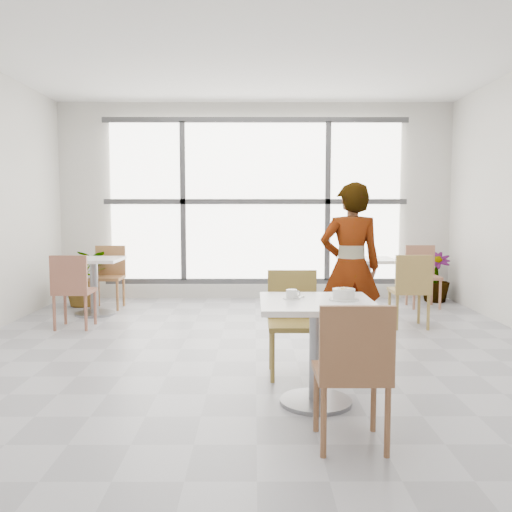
{
  "coord_description": "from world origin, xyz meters",
  "views": [
    {
      "loc": [
        -0.01,
        -4.86,
        1.41
      ],
      "look_at": [
        0.0,
        -0.3,
        1.0
      ],
      "focal_mm": 38.05,
      "sensor_mm": 36.0,
      "label": 1
    }
  ],
  "objects_px": {
    "chair_near": "(353,366)",
    "coffee_cup": "(292,295)",
    "bg_chair_left_far": "(109,272)",
    "plant_left": "(85,278)",
    "main_table": "(316,332)",
    "plant_right": "(435,277)",
    "bg_table_left": "(94,278)",
    "person": "(350,267)",
    "bg_chair_right_far": "(422,272)",
    "chair_far": "(293,315)",
    "bg_chair_left_near": "(72,286)",
    "bg_chair_right_near": "(411,286)",
    "bg_table_right": "(367,278)",
    "oatmeal_bowl": "(344,294)"
  },
  "relations": [
    {
      "from": "chair_far",
      "to": "person",
      "type": "distance_m",
      "value": 1.02
    },
    {
      "from": "main_table",
      "to": "plant_right",
      "type": "relative_size",
      "value": 1.08
    },
    {
      "from": "chair_near",
      "to": "bg_table_left",
      "type": "bearing_deg",
      "value": -56.29
    },
    {
      "from": "bg_chair_left_far",
      "to": "plant_left",
      "type": "xyz_separation_m",
      "value": [
        -0.38,
        0.13,
        -0.1
      ]
    },
    {
      "from": "main_table",
      "to": "bg_table_right",
      "type": "xyz_separation_m",
      "value": [
        1.03,
        3.21,
        -0.04
      ]
    },
    {
      "from": "bg_table_right",
      "to": "bg_table_left",
      "type": "bearing_deg",
      "value": 179.16
    },
    {
      "from": "chair_far",
      "to": "bg_chair_left_far",
      "type": "xyz_separation_m",
      "value": [
        -2.38,
        3.06,
        0.0
      ]
    },
    {
      "from": "chair_near",
      "to": "plant_right",
      "type": "height_order",
      "value": "chair_near"
    },
    {
      "from": "person",
      "to": "bg_chair_right_far",
      "type": "height_order",
      "value": "person"
    },
    {
      "from": "coffee_cup",
      "to": "bg_chair_right_near",
      "type": "bearing_deg",
      "value": 56.73
    },
    {
      "from": "coffee_cup",
      "to": "plant_right",
      "type": "height_order",
      "value": "coffee_cup"
    },
    {
      "from": "coffee_cup",
      "to": "bg_chair_right_near",
      "type": "xyz_separation_m",
      "value": [
        1.55,
        2.36,
        -0.28
      ]
    },
    {
      "from": "bg_chair_left_near",
      "to": "plant_left",
      "type": "height_order",
      "value": "bg_chair_left_near"
    },
    {
      "from": "oatmeal_bowl",
      "to": "plant_left",
      "type": "relative_size",
      "value": 0.26
    },
    {
      "from": "chair_near",
      "to": "person",
      "type": "bearing_deg",
      "value": -99.5
    },
    {
      "from": "chair_far",
      "to": "plant_left",
      "type": "distance_m",
      "value": 4.22
    },
    {
      "from": "bg_chair_right_near",
      "to": "bg_chair_right_far",
      "type": "bearing_deg",
      "value": -111.68
    },
    {
      "from": "bg_table_left",
      "to": "plant_left",
      "type": "bearing_deg",
      "value": 116.81
    },
    {
      "from": "bg_table_left",
      "to": "bg_chair_left_near",
      "type": "xyz_separation_m",
      "value": [
        -0.0,
        -0.85,
        0.01
      ]
    },
    {
      "from": "chair_near",
      "to": "bg_chair_left_near",
      "type": "distance_m",
      "value": 4.14
    },
    {
      "from": "chair_near",
      "to": "chair_far",
      "type": "xyz_separation_m",
      "value": [
        -0.24,
        1.48,
        0.0
      ]
    },
    {
      "from": "coffee_cup",
      "to": "bg_chair_right_far",
      "type": "distance_m",
      "value": 4.34
    },
    {
      "from": "person",
      "to": "bg_chair_left_near",
      "type": "distance_m",
      "value": 3.21
    },
    {
      "from": "chair_far",
      "to": "bg_table_right",
      "type": "height_order",
      "value": "chair_far"
    },
    {
      "from": "bg_chair_left_near",
      "to": "plant_left",
      "type": "bearing_deg",
      "value": -77.65
    },
    {
      "from": "bg_table_right",
      "to": "bg_chair_right_far",
      "type": "bearing_deg",
      "value": 35.45
    },
    {
      "from": "bg_chair_right_far",
      "to": "bg_table_right",
      "type": "bearing_deg",
      "value": -144.55
    },
    {
      "from": "chair_far",
      "to": "oatmeal_bowl",
      "type": "distance_m",
      "value": 0.83
    },
    {
      "from": "bg_chair_left_near",
      "to": "person",
      "type": "bearing_deg",
      "value": 163.05
    },
    {
      "from": "chair_near",
      "to": "bg_chair_left_near",
      "type": "xyz_separation_m",
      "value": [
        -2.68,
        3.16,
        0.0
      ]
    },
    {
      "from": "chair_near",
      "to": "bg_chair_left_near",
      "type": "bearing_deg",
      "value": -49.71
    },
    {
      "from": "main_table",
      "to": "plant_left",
      "type": "height_order",
      "value": "plant_left"
    },
    {
      "from": "chair_near",
      "to": "bg_chair_right_near",
      "type": "xyz_separation_m",
      "value": [
        1.25,
        3.19,
        0.0
      ]
    },
    {
      "from": "bg_chair_left_far",
      "to": "bg_chair_right_far",
      "type": "distance_m",
      "value": 4.44
    },
    {
      "from": "chair_far",
      "to": "oatmeal_bowl",
      "type": "relative_size",
      "value": 4.14
    },
    {
      "from": "chair_near",
      "to": "coffee_cup",
      "type": "xyz_separation_m",
      "value": [
        -0.3,
        0.83,
        0.28
      ]
    },
    {
      "from": "main_table",
      "to": "bg_chair_left_far",
      "type": "xyz_separation_m",
      "value": [
        -2.5,
        3.79,
        -0.02
      ]
    },
    {
      "from": "plant_right",
      "to": "chair_near",
      "type": "bearing_deg",
      "value": -113.19
    },
    {
      "from": "plant_left",
      "to": "bg_table_right",
      "type": "bearing_deg",
      "value": -10.31
    },
    {
      "from": "bg_table_left",
      "to": "bg_chair_right_near",
      "type": "xyz_separation_m",
      "value": [
        3.93,
        -0.82,
        0.01
      ]
    },
    {
      "from": "coffee_cup",
      "to": "bg_table_left",
      "type": "xyz_separation_m",
      "value": [
        -2.38,
        3.18,
        -0.29
      ]
    },
    {
      "from": "person",
      "to": "plant_right",
      "type": "height_order",
      "value": "person"
    },
    {
      "from": "bg_table_left",
      "to": "bg_table_right",
      "type": "distance_m",
      "value": 3.57
    },
    {
      "from": "oatmeal_bowl",
      "to": "bg_chair_right_far",
      "type": "distance_m",
      "value": 4.23
    },
    {
      "from": "bg_table_right",
      "to": "bg_chair_left_near",
      "type": "xyz_separation_m",
      "value": [
        -3.58,
        -0.8,
        0.01
      ]
    },
    {
      "from": "chair_far",
      "to": "bg_chair_left_near",
      "type": "bearing_deg",
      "value": 145.46
    },
    {
      "from": "main_table",
      "to": "bg_chair_left_far",
      "type": "height_order",
      "value": "bg_chair_left_far"
    },
    {
      "from": "person",
      "to": "chair_near",
      "type": "bearing_deg",
      "value": 78.54
    },
    {
      "from": "plant_left",
      "to": "bg_chair_right_near",
      "type": "bearing_deg",
      "value": -19.18
    },
    {
      "from": "bg_chair_right_near",
      "to": "plant_left",
      "type": "distance_m",
      "value": 4.51
    }
  ]
}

